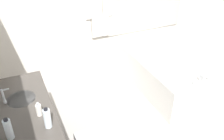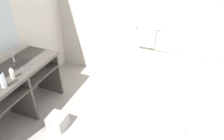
# 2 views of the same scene
# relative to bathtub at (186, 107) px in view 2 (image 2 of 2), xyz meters

# --- Properties ---
(wall_back_with_blinds) EXTENTS (7.40, 0.13, 2.70)m
(wall_back_with_blinds) POSITION_rel_bathtub_xyz_m (-0.59, 0.98, 1.03)
(wall_back_with_blinds) COLOR silver
(wall_back_with_blinds) RESTS_ON ground_plane
(vanity_counter) EXTENTS (0.61, 1.52, 0.90)m
(vanity_counter) POSITION_rel_bathtub_xyz_m (-2.49, -0.81, 0.34)
(vanity_counter) COLOR #4C4742
(vanity_counter) RESTS_ON ground_plane
(sink_faucet) EXTENTS (0.09, 0.04, 0.18)m
(sink_faucet) POSITION_rel_bathtub_xyz_m (-2.66, -0.61, 0.67)
(sink_faucet) COLOR silver
(sink_faucet) RESTS_ON vanity_counter
(bathtub) EXTENTS (1.09, 1.88, 0.70)m
(bathtub) POSITION_rel_bathtub_xyz_m (0.00, 0.00, 0.00)
(bathtub) COLOR white
(bathtub) RESTS_ON ground_plane
(water_bottle_2) EXTENTS (0.07, 0.07, 0.23)m
(water_bottle_2) POSITION_rel_bathtub_xyz_m (-2.29, -1.18, 0.69)
(water_bottle_2) COLOR white
(water_bottle_2) RESTS_ON vanity_counter
(soap_dispenser) EXTENTS (0.06, 0.06, 0.16)m
(soap_dispenser) POSITION_rel_bathtub_xyz_m (-2.34, -0.97, 0.65)
(soap_dispenser) COLOR white
(soap_dispenser) RESTS_ON vanity_counter
(waste_bin) EXTENTS (0.27, 0.27, 0.23)m
(waste_bin) POSITION_rel_bathtub_xyz_m (-1.82, -0.84, -0.21)
(waste_bin) COLOR #B2B2B2
(waste_bin) RESTS_ON ground_plane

